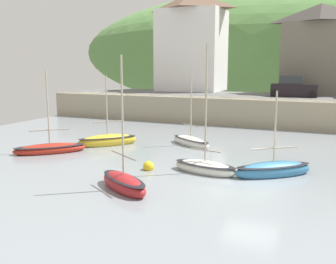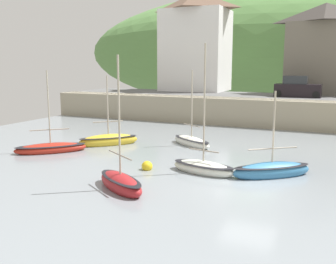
# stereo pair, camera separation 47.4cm
# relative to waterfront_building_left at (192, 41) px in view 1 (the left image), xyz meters

# --- Properties ---
(quay_seawall) EXTENTS (48.00, 9.40, 2.40)m
(quay_seawall) POSITION_rel_waterfront_building_left_xyz_m (12.16, -7.70, -6.60)
(quay_seawall) COLOR gray
(quay_seawall) RESTS_ON ground
(hillside_backdrop) EXTENTS (80.00, 44.00, 21.64)m
(hillside_backdrop) POSITION_rel_waterfront_building_left_xyz_m (7.78, 30.00, -0.38)
(hillside_backdrop) COLOR #5A8A48
(hillside_backdrop) RESTS_ON ground
(waterfront_building_left) EXTENTS (7.36, 5.81, 10.96)m
(waterfront_building_left) POSITION_rel_waterfront_building_left_xyz_m (0.00, 0.00, 0.00)
(waterfront_building_left) COLOR white
(waterfront_building_left) RESTS_ON ground
(waterfront_building_centre) EXTENTS (7.37, 4.30, 8.93)m
(waterfront_building_centre) POSITION_rel_waterfront_building_left_xyz_m (13.59, 0.00, -1.01)
(waterfront_building_centre) COLOR slate
(waterfront_building_centre) RESTS_ON ground
(sailboat_white_hull) EXTENTS (3.54, 3.71, 4.89)m
(sailboat_white_hull) POSITION_rel_waterfront_building_left_xyz_m (1.47, -20.49, -7.65)
(sailboat_white_hull) COLOR gold
(sailboat_white_hull) RESTS_ON ground
(sailboat_far_left) EXTENTS (3.88, 3.45, 4.37)m
(sailboat_far_left) POSITION_rel_waterfront_building_left_xyz_m (12.86, -23.50, -7.66)
(sailboat_far_left) COLOR teal
(sailboat_far_left) RESTS_ON ground
(sailboat_nearest_shore) EXTENTS (3.62, 1.89, 6.57)m
(sailboat_nearest_shore) POSITION_rel_waterfront_building_left_xyz_m (9.60, -24.28, -7.68)
(sailboat_nearest_shore) COLOR silver
(sailboat_nearest_shore) RESTS_ON ground
(sailboat_blue_trim) EXTENTS (3.64, 2.85, 5.22)m
(sailboat_blue_trim) POSITION_rel_waterfront_building_left_xyz_m (6.65, -18.31, -7.69)
(sailboat_blue_trim) COLOR white
(sailboat_blue_trim) RESTS_ON ground
(sailboat_tall_mast) EXTENTS (3.42, 2.73, 6.00)m
(sailboat_tall_mast) POSITION_rel_waterfront_building_left_xyz_m (7.19, -28.28, -7.65)
(sailboat_tall_mast) COLOR #A62225
(sailboat_tall_mast) RESTS_ON ground
(rowboat_small_beached) EXTENTS (4.04, 4.02, 5.21)m
(rowboat_small_beached) POSITION_rel_waterfront_building_left_xyz_m (-0.60, -23.84, -7.71)
(rowboat_small_beached) COLOR #AA271A
(rowboat_small_beached) RESTS_ON ground
(parked_car_near_slipway) EXTENTS (4.11, 1.82, 1.95)m
(parked_car_near_slipway) POSITION_rel_waterfront_building_left_xyz_m (11.79, -4.50, -4.75)
(parked_car_near_slipway) COLOR black
(parked_car_near_slipway) RESTS_ON ground
(mooring_buoy) EXTENTS (0.58, 0.58, 0.58)m
(mooring_buoy) POSITION_rel_waterfront_building_left_xyz_m (6.75, -24.95, -7.79)
(mooring_buoy) COLOR yellow
(mooring_buoy) RESTS_ON ground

